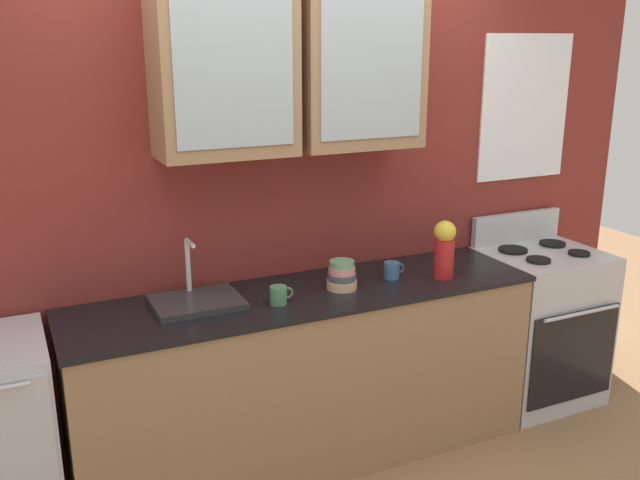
{
  "coord_description": "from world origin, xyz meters",
  "views": [
    {
      "loc": [
        -1.29,
        -2.91,
        2.1
      ],
      "look_at": [
        0.07,
        0.0,
        1.17
      ],
      "focal_mm": 38.95,
      "sensor_mm": 36.0,
      "label": 1
    }
  ],
  "objects_px": {
    "stove_range": "(539,325)",
    "cup_near_bowls": "(392,270)",
    "bowl_stack": "(342,276)",
    "sink_faucet": "(196,300)",
    "cup_near_sink": "(279,295)",
    "vase": "(444,248)"
  },
  "relations": [
    {
      "from": "sink_faucet",
      "to": "vase",
      "type": "bearing_deg",
      "value": -7.51
    },
    {
      "from": "vase",
      "to": "cup_near_bowls",
      "type": "distance_m",
      "value": 0.29
    },
    {
      "from": "bowl_stack",
      "to": "cup_near_bowls",
      "type": "xyz_separation_m",
      "value": [
        0.3,
        0.03,
        -0.02
      ]
    },
    {
      "from": "stove_range",
      "to": "bowl_stack",
      "type": "xyz_separation_m",
      "value": [
        -1.33,
        -0.03,
        0.51
      ]
    },
    {
      "from": "bowl_stack",
      "to": "cup_near_bowls",
      "type": "relative_size",
      "value": 1.31
    },
    {
      "from": "cup_near_bowls",
      "to": "cup_near_sink",
      "type": "bearing_deg",
      "value": -172.38
    },
    {
      "from": "vase",
      "to": "cup_near_sink",
      "type": "xyz_separation_m",
      "value": [
        -0.91,
        0.01,
        -0.11
      ]
    },
    {
      "from": "cup_near_sink",
      "to": "vase",
      "type": "bearing_deg",
      "value": -0.9
    },
    {
      "from": "stove_range",
      "to": "cup_near_sink",
      "type": "distance_m",
      "value": 1.76
    },
    {
      "from": "vase",
      "to": "cup_near_sink",
      "type": "bearing_deg",
      "value": 179.1
    },
    {
      "from": "vase",
      "to": "cup_near_bowls",
      "type": "bearing_deg",
      "value": 157.21
    },
    {
      "from": "vase",
      "to": "cup_near_bowls",
      "type": "height_order",
      "value": "vase"
    },
    {
      "from": "cup_near_bowls",
      "to": "stove_range",
      "type": "bearing_deg",
      "value": -0.0
    },
    {
      "from": "sink_faucet",
      "to": "bowl_stack",
      "type": "xyz_separation_m",
      "value": [
        0.71,
        -0.09,
        0.04
      ]
    },
    {
      "from": "stove_range",
      "to": "cup_near_bowls",
      "type": "distance_m",
      "value": 1.14
    },
    {
      "from": "sink_faucet",
      "to": "cup_near_sink",
      "type": "height_order",
      "value": "sink_faucet"
    },
    {
      "from": "sink_faucet",
      "to": "cup_near_bowls",
      "type": "height_order",
      "value": "sink_faucet"
    },
    {
      "from": "sink_faucet",
      "to": "vase",
      "type": "distance_m",
      "value": 1.28
    },
    {
      "from": "bowl_stack",
      "to": "vase",
      "type": "bearing_deg",
      "value": -7.84
    },
    {
      "from": "cup_near_sink",
      "to": "sink_faucet",
      "type": "bearing_deg",
      "value": 156.65
    },
    {
      "from": "stove_range",
      "to": "cup_near_bowls",
      "type": "xyz_separation_m",
      "value": [
        -1.03,
        0.0,
        0.49
      ]
    },
    {
      "from": "stove_range",
      "to": "sink_faucet",
      "type": "bearing_deg",
      "value": 178.23
    }
  ]
}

